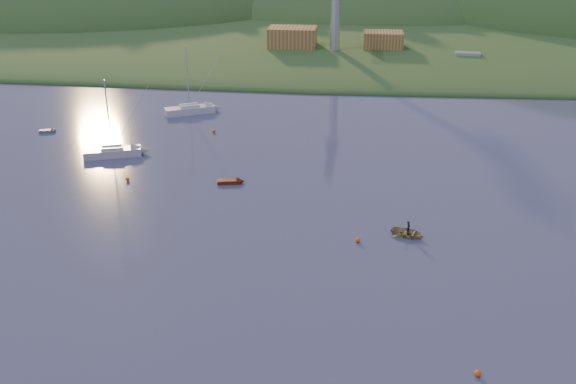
# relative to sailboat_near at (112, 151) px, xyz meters

# --- Properties ---
(far_shore) EXTENTS (620.00, 220.00, 1.50)m
(far_shore) POSITION_rel_sailboat_near_xyz_m (26.25, 176.29, -0.71)
(far_shore) COLOR #2A4F1F
(far_shore) RESTS_ON ground
(shore_slope) EXTENTS (640.00, 150.00, 7.00)m
(shore_slope) POSITION_rel_sailboat_near_xyz_m (26.25, 111.29, -0.71)
(shore_slope) COLOR #2A4F1F
(shore_slope) RESTS_ON ground
(hill_left) EXTENTS (170.00, 140.00, 44.00)m
(hill_left) POSITION_rel_sailboat_near_xyz_m (-63.75, 146.29, -0.71)
(hill_left) COLOR #2A4F1F
(hill_left) RESTS_ON ground
(hill_center) EXTENTS (140.00, 120.00, 36.00)m
(hill_center) POSITION_rel_sailboat_near_xyz_m (36.25, 156.29, -0.71)
(hill_center) COLOR #2A4F1F
(hill_center) RESTS_ON ground
(hillside_trees) EXTENTS (280.00, 50.00, 32.00)m
(hillside_trees) POSITION_rel_sailboat_near_xyz_m (26.25, 131.29, -0.71)
(hillside_trees) COLOR #1B4418
(hillside_trees) RESTS_ON ground
(wharf) EXTENTS (42.00, 16.00, 2.40)m
(wharf) POSITION_rel_sailboat_near_xyz_m (31.25, 68.29, 0.49)
(wharf) COLOR slate
(wharf) RESTS_ON ground
(shed_west) EXTENTS (11.00, 8.00, 4.80)m
(shed_west) POSITION_rel_sailboat_near_xyz_m (18.25, 69.29, 4.09)
(shed_west) COLOR brown
(shed_west) RESTS_ON wharf
(shed_east) EXTENTS (9.00, 7.00, 4.00)m
(shed_east) POSITION_rel_sailboat_near_xyz_m (39.25, 70.29, 3.69)
(shed_east) COLOR brown
(shed_east) RESTS_ON wharf
(sailboat_near) EXTENTS (8.16, 4.82, 10.85)m
(sailboat_near) POSITION_rel_sailboat_near_xyz_m (0.00, 0.00, 0.00)
(sailboat_near) COLOR silver
(sailboat_near) RESTS_ON ground
(sailboat_far) EXTENTS (8.54, 6.07, 11.56)m
(sailboat_far) POSITION_rel_sailboat_near_xyz_m (5.50, 21.84, 0.03)
(sailboat_far) COLOR silver
(sailboat_far) RESTS_ON ground
(canoe) EXTENTS (4.24, 3.69, 0.73)m
(canoe) POSITION_rel_sailboat_near_xyz_m (39.60, -20.21, -0.34)
(canoe) COLOR tan
(canoe) RESTS_ON ground
(paddler) EXTENTS (0.53, 0.63, 1.46)m
(paddler) POSITION_rel_sailboat_near_xyz_m (39.60, -20.21, 0.02)
(paddler) COLOR black
(paddler) RESTS_ON ground
(red_tender) EXTENTS (3.56, 1.75, 1.16)m
(red_tender) POSITION_rel_sailboat_near_xyz_m (18.79, -7.91, -0.47)
(red_tender) COLOR #5A1A0C
(red_tender) RESTS_ON ground
(grey_dinghy) EXTENTS (2.78, 1.69, 0.98)m
(grey_dinghy) POSITION_rel_sailboat_near_xyz_m (-13.58, 9.45, -0.51)
(grey_dinghy) COLOR slate
(grey_dinghy) RESTS_ON ground
(work_vessel) EXTENTS (13.06, 5.91, 3.25)m
(work_vessel) POSITION_rel_sailboat_near_xyz_m (57.75, 64.29, 0.45)
(work_vessel) COLOR #4F5B68
(work_vessel) RESTS_ON ground
(buoy_0) EXTENTS (0.50, 0.50, 0.50)m
(buoy_0) POSITION_rel_sailboat_near_xyz_m (43.28, -42.29, -0.46)
(buoy_0) COLOR #FF580D
(buoy_0) RESTS_ON ground
(buoy_1) EXTENTS (0.50, 0.50, 0.50)m
(buoy_1) POSITION_rel_sailboat_near_xyz_m (34.38, -22.19, -0.46)
(buoy_1) COLOR #FF580D
(buoy_1) RESTS_ON ground
(buoy_2) EXTENTS (0.50, 0.50, 0.50)m
(buoy_2) POSITION_rel_sailboat_near_xyz_m (5.17, -8.71, -0.46)
(buoy_2) COLOR #FF580D
(buoy_2) RESTS_ON ground
(buoy_3) EXTENTS (0.50, 0.50, 0.50)m
(buoy_3) POSITION_rel_sailboat_near_xyz_m (11.82, 12.02, -0.46)
(buoy_3) COLOR #FF580D
(buoy_3) RESTS_ON ground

